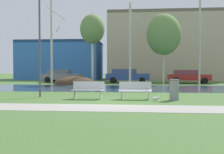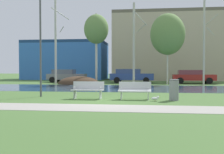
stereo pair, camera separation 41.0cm
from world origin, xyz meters
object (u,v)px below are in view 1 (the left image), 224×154
(bench_left, at_px, (88,90))
(parked_van_nearest_grey, at_px, (62,76))
(seagull, at_px, (156,98))
(streetlamp, at_px, (40,21))
(bench_right, at_px, (135,90))
(trash_bin, at_px, (174,89))
(parked_sedan_second_blue, at_px, (127,76))
(parked_hatch_third_red, at_px, (188,76))

(bench_left, height_order, parked_van_nearest_grey, parked_van_nearest_grey)
(seagull, distance_m, streetlamp, 7.35)
(bench_right, relative_size, seagull, 4.01)
(trash_bin, height_order, parked_van_nearest_grey, parked_van_nearest_grey)
(streetlamp, bearing_deg, parked_sedan_second_blue, 74.86)
(bench_left, xyz_separation_m, streetlamp, (-2.74, 0.73, 3.57))
(trash_bin, xyz_separation_m, parked_hatch_third_red, (3.47, 15.81, 0.22))
(bench_right, relative_size, streetlamp, 0.26)
(trash_bin, distance_m, parked_hatch_third_red, 16.18)
(seagull, distance_m, parked_sedan_second_blue, 16.58)
(seagull, bearing_deg, parked_hatch_third_red, 74.93)
(bench_right, bearing_deg, seagull, -31.13)
(bench_right, bearing_deg, streetlamp, 171.85)
(parked_hatch_third_red, bearing_deg, trash_bin, -102.40)
(bench_left, bearing_deg, streetlamp, 165.11)
(trash_bin, height_order, streetlamp, streetlamp)
(bench_right, distance_m, seagull, 1.20)
(trash_bin, bearing_deg, seagull, -155.46)
(bench_left, distance_m, parked_van_nearest_grey, 17.26)
(parked_hatch_third_red, bearing_deg, bench_right, -108.90)
(parked_sedan_second_blue, bearing_deg, seagull, -83.13)
(bench_right, bearing_deg, parked_hatch_third_red, 71.10)
(bench_left, bearing_deg, seagull, -10.08)
(parked_sedan_second_blue, bearing_deg, bench_right, -86.39)
(trash_bin, bearing_deg, streetlamp, 172.53)
(trash_bin, xyz_separation_m, parked_sedan_second_blue, (-2.87, 16.04, 0.26))
(bench_left, xyz_separation_m, parked_hatch_third_red, (7.70, 15.62, 0.27))
(bench_right, xyz_separation_m, parked_sedan_second_blue, (-1.00, 15.86, 0.31))
(parked_van_nearest_grey, distance_m, parked_hatch_third_red, 13.61)
(bench_left, height_order, streetlamp, streetlamp)
(parked_hatch_third_red, bearing_deg, streetlamp, -125.03)
(bench_left, height_order, bench_right, same)
(seagull, bearing_deg, parked_van_nearest_grey, 118.77)
(parked_van_nearest_grey, bearing_deg, streetlamp, -78.48)
(seagull, distance_m, parked_van_nearest_grey, 19.19)
(parked_sedan_second_blue, distance_m, parked_hatch_third_red, 6.35)
(parked_sedan_second_blue, bearing_deg, bench_left, -94.86)
(parked_van_nearest_grey, xyz_separation_m, parked_sedan_second_blue, (7.25, -0.36, 0.02))
(seagull, bearing_deg, bench_right, 148.87)
(trash_bin, xyz_separation_m, streetlamp, (-6.97, 0.91, 3.52))
(seagull, relative_size, parked_van_nearest_grey, 0.10)
(bench_left, relative_size, bench_right, 1.00)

